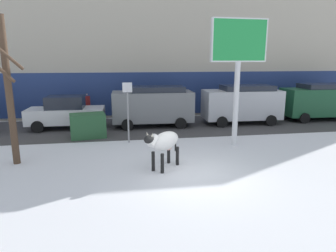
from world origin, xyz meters
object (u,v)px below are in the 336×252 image
(car_grey_van, at_px, (153,105))
(pedestrian_near_billboard, at_px, (160,104))
(street_sign, at_px, (128,108))
(car_silver_van, at_px, (242,103))
(billboard, at_px, (239,48))
(pedestrian_by_cars, at_px, (88,106))
(bare_tree_left_lot, at_px, (9,90))
(cow_holstein, at_px, (164,142))
(dumpster, at_px, (88,126))
(car_white_sedan, at_px, (66,113))
(car_darkgreen_van, at_px, (319,101))

(car_grey_van, xyz_separation_m, pedestrian_near_billboard, (0.77, 2.75, -0.36))
(street_sign, bearing_deg, car_silver_van, 25.07)
(billboard, bearing_deg, pedestrian_by_cars, 134.53)
(bare_tree_left_lot, relative_size, street_sign, 1.91)
(cow_holstein, bearing_deg, dumpster, 122.48)
(cow_holstein, distance_m, street_sign, 3.90)
(billboard, bearing_deg, pedestrian_near_billboard, 108.50)
(cow_holstein, relative_size, dumpster, 0.98)
(car_white_sedan, height_order, car_silver_van, car_silver_van)
(cow_holstein, xyz_separation_m, car_silver_van, (5.80, 6.92, 0.24))
(car_white_sedan, relative_size, car_silver_van, 0.91)
(car_grey_van, relative_size, car_darkgreen_van, 1.00)
(bare_tree_left_lot, bearing_deg, pedestrian_near_billboard, 51.78)
(dumpster, bearing_deg, pedestrian_near_billboard, 48.28)
(cow_holstein, distance_m, pedestrian_near_billboard, 9.83)
(bare_tree_left_lot, bearing_deg, street_sign, 28.07)
(bare_tree_left_lot, bearing_deg, cow_holstein, -14.22)
(car_silver_van, xyz_separation_m, street_sign, (-6.96, -3.25, 0.43))
(car_grey_van, relative_size, bare_tree_left_lot, 0.86)
(car_grey_van, height_order, car_silver_van, same)
(bare_tree_left_lot, distance_m, dumpster, 4.76)
(cow_holstein, bearing_deg, car_darkgreen_van, 32.73)
(dumpster, bearing_deg, street_sign, -32.71)
(car_white_sedan, distance_m, car_grey_van, 4.93)
(pedestrian_near_billboard, bearing_deg, cow_holstein, -96.75)
(cow_holstein, xyz_separation_m, billboard, (3.61, 2.44, 3.31))
(cow_holstein, xyz_separation_m, dumpster, (-3.14, 4.94, -0.40))
(pedestrian_by_cars, distance_m, street_sign, 6.61)
(street_sign, bearing_deg, car_darkgreen_van, 15.89)
(street_sign, bearing_deg, car_grey_van, 65.20)
(cow_holstein, bearing_deg, car_white_sedan, 122.17)
(pedestrian_by_cars, xyz_separation_m, bare_tree_left_lot, (-1.85, -8.38, 1.89))
(dumpster, bearing_deg, cow_holstein, -57.52)
(car_silver_van, bearing_deg, pedestrian_near_billboard, 148.50)
(car_grey_van, height_order, dumpster, car_grey_van)
(dumpster, xyz_separation_m, street_sign, (1.98, -1.27, 1.07))
(car_silver_van, bearing_deg, pedestrian_by_cars, 163.16)
(billboard, distance_m, car_white_sedan, 10.02)
(car_white_sedan, bearing_deg, car_silver_van, -1.57)
(cow_holstein, height_order, street_sign, street_sign)
(car_white_sedan, bearing_deg, bare_tree_left_lot, -98.93)
(car_white_sedan, height_order, street_sign, street_sign)
(car_silver_van, bearing_deg, billboard, -116.07)
(car_grey_van, bearing_deg, pedestrian_near_billboard, 74.38)
(pedestrian_near_billboard, xyz_separation_m, bare_tree_left_lot, (-6.60, -8.38, 1.89))
(billboard, relative_size, car_silver_van, 1.20)
(pedestrian_by_cars, bearing_deg, cow_holstein, -69.77)
(pedestrian_by_cars, bearing_deg, pedestrian_near_billboard, 0.00)
(cow_holstein, distance_m, car_grey_van, 7.03)
(car_grey_van, xyz_separation_m, bare_tree_left_lot, (-5.83, -5.64, 1.53))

